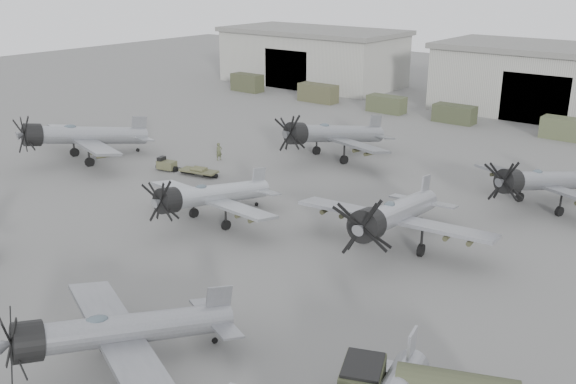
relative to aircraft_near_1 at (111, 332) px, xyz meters
name	(u,v)px	position (x,y,z in m)	size (l,w,h in m)	color
ground	(205,297)	(-1.90, 7.76, -2.17)	(220.00, 220.00, 0.00)	#595957
hangar_left	(312,56)	(-39.90, 69.72, 2.21)	(29.00, 14.80, 8.70)	#9FA096
hangar_center	(554,80)	(-1.90, 69.72, 2.21)	(29.00, 14.80, 8.70)	#9FA096
support_truck_0	(247,83)	(-43.38, 57.76, -0.85)	(5.00, 2.20, 2.63)	#373A26
support_truck_1	(318,93)	(-30.06, 57.76, -0.91)	(5.67, 2.20, 2.52)	#40412A
support_truck_2	(386,104)	(-19.06, 57.76, -1.08)	(4.97, 2.20, 2.16)	#3D432C
support_truck_3	(454,114)	(-9.58, 57.76, -1.09)	(5.02, 2.20, 2.16)	#363B26
support_truck_4	(567,129)	(3.55, 57.76, -0.99)	(5.30, 2.20, 2.35)	#454C31
aircraft_near_1	(111,332)	(0.00, 0.00, 0.00)	(11.74, 10.62, 4.76)	gray
aircraft_mid_0	(78,136)	(-31.05, 19.57, 0.39)	(14.12, 12.71, 5.63)	gray
aircraft_mid_1	(207,196)	(-9.76, 15.84, 0.00)	(11.92, 10.73, 4.76)	#9DA1A6
aircraft_mid_2	(393,215)	(3.13, 20.16, 0.31)	(13.72, 12.34, 5.45)	#95969D
aircraft_far_0	(329,134)	(-12.48, 35.26, 0.35)	(13.91, 12.52, 5.54)	gray
aircraft_far_1	(541,181)	(8.28, 34.12, 0.09)	(12.27, 11.08, 4.95)	gray
tug_trailer	(179,167)	(-20.90, 23.14, -1.70)	(6.31, 2.45, 1.25)	#48492F
ground_crew	(219,152)	(-20.70, 28.27, -1.29)	(0.64, 0.42, 1.75)	#41462D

